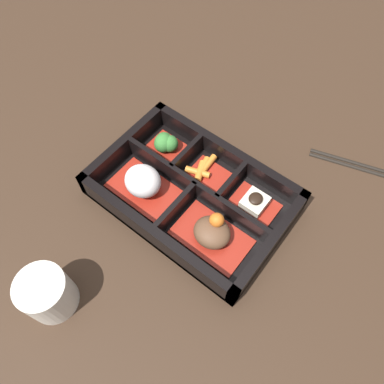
% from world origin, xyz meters
% --- Properties ---
extents(ground_plane, '(3.00, 3.00, 0.00)m').
position_xyz_m(ground_plane, '(0.00, 0.00, 0.00)').
color(ground_plane, '#382619').
extents(bento_base, '(0.30, 0.20, 0.01)m').
position_xyz_m(bento_base, '(0.00, 0.00, 0.01)').
color(bento_base, black).
rests_on(bento_base, ground_plane).
extents(bento_rim, '(0.30, 0.20, 0.05)m').
position_xyz_m(bento_rim, '(0.00, -0.00, 0.02)').
color(bento_rim, black).
rests_on(bento_rim, ground_plane).
extents(bowl_stew, '(0.11, 0.07, 0.05)m').
position_xyz_m(bowl_stew, '(-0.07, 0.04, 0.03)').
color(bowl_stew, maroon).
rests_on(bowl_stew, bento_base).
extents(bowl_rice, '(0.11, 0.07, 0.05)m').
position_xyz_m(bowl_rice, '(0.07, 0.04, 0.03)').
color(bowl_rice, maroon).
rests_on(bowl_rice, bento_base).
extents(bowl_tofu, '(0.07, 0.06, 0.03)m').
position_xyz_m(bowl_tofu, '(-0.09, -0.05, 0.02)').
color(bowl_tofu, maroon).
rests_on(bowl_tofu, bento_base).
extents(bowl_carrots, '(0.07, 0.06, 0.02)m').
position_xyz_m(bowl_carrots, '(0.01, -0.05, 0.02)').
color(bowl_carrots, maroon).
rests_on(bowl_carrots, bento_base).
extents(bowl_greens, '(0.06, 0.06, 0.04)m').
position_xyz_m(bowl_greens, '(0.09, -0.05, 0.03)').
color(bowl_greens, maroon).
rests_on(bowl_greens, bento_base).
extents(tea_cup, '(0.07, 0.07, 0.07)m').
position_xyz_m(tea_cup, '(0.05, 0.24, 0.04)').
color(tea_cup, beige).
rests_on(tea_cup, ground_plane).
extents(chopsticks, '(0.20, 0.08, 0.01)m').
position_xyz_m(chopsticks, '(-0.20, -0.23, 0.00)').
color(chopsticks, black).
rests_on(chopsticks, ground_plane).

